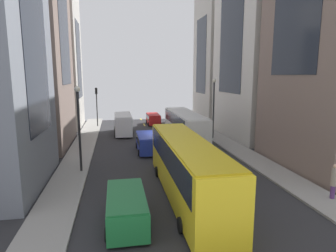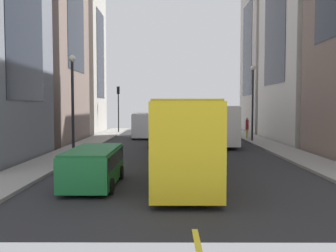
# 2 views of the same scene
# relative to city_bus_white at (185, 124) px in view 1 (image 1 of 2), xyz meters

# --- Properties ---
(ground_plane) EXTENTS (41.89, 41.89, 0.00)m
(ground_plane) POSITION_rel_city_bus_white_xyz_m (3.37, 2.68, -2.01)
(ground_plane) COLOR #28282B
(sidewalk_west) EXTENTS (2.46, 44.00, 0.15)m
(sidewalk_west) POSITION_rel_city_bus_white_xyz_m (-4.34, 2.68, -1.93)
(sidewalk_west) COLOR gray
(sidewalk_west) RESTS_ON ground
(sidewalk_east) EXTENTS (2.46, 44.00, 0.15)m
(sidewalk_east) POSITION_rel_city_bus_white_xyz_m (11.09, 2.68, -1.93)
(sidewalk_east) COLOR gray
(sidewalk_east) RESTS_ON ground
(lane_stripe_0) EXTENTS (0.16, 2.00, 0.01)m
(lane_stripe_0) POSITION_rel_city_bus_white_xyz_m (3.37, -18.32, -2.00)
(lane_stripe_0) COLOR yellow
(lane_stripe_0) RESTS_ON ground
(lane_stripe_1) EXTENTS (0.16, 2.00, 0.01)m
(lane_stripe_1) POSITION_rel_city_bus_white_xyz_m (3.37, -12.32, -2.00)
(lane_stripe_1) COLOR yellow
(lane_stripe_1) RESTS_ON ground
(lane_stripe_2) EXTENTS (0.16, 2.00, 0.01)m
(lane_stripe_2) POSITION_rel_city_bus_white_xyz_m (3.37, -6.32, -2.00)
(lane_stripe_2) COLOR yellow
(lane_stripe_2) RESTS_ON ground
(lane_stripe_3) EXTENTS (0.16, 2.00, 0.01)m
(lane_stripe_3) POSITION_rel_city_bus_white_xyz_m (3.37, -0.32, -2.00)
(lane_stripe_3) COLOR yellow
(lane_stripe_3) RESTS_ON ground
(lane_stripe_4) EXTENTS (0.16, 2.00, 0.01)m
(lane_stripe_4) POSITION_rel_city_bus_white_xyz_m (3.37, 5.68, -2.00)
(lane_stripe_4) COLOR yellow
(lane_stripe_4) RESTS_ON ground
(lane_stripe_5) EXTENTS (0.16, 2.00, 0.01)m
(lane_stripe_5) POSITION_rel_city_bus_white_xyz_m (3.37, 11.68, -2.00)
(lane_stripe_5) COLOR yellow
(lane_stripe_5) RESTS_ON ground
(lane_stripe_6) EXTENTS (0.16, 2.00, 0.01)m
(lane_stripe_6) POSITION_rel_city_bus_white_xyz_m (3.37, 17.68, -2.00)
(lane_stripe_6) COLOR yellow
(lane_stripe_6) RESTS_ON ground
(building_west_0) EXTENTS (8.51, 9.13, 20.81)m
(building_west_0) POSITION_rel_city_bus_white_xyz_m (-9.98, -13.52, 8.40)
(building_west_0) COLOR #B7B2A8
(building_west_0) RESTS_ON ground
(building_west_1) EXTENTS (9.70, 11.95, 23.96)m
(building_west_1) POSITION_rel_city_bus_white_xyz_m (-10.57, -1.78, 9.97)
(building_west_1) COLOR beige
(building_west_1) RESTS_ON ground
(building_east_0) EXTENTS (9.44, 8.26, 19.15)m
(building_east_0) POSITION_rel_city_bus_white_xyz_m (17.19, -12.38, 7.57)
(building_east_0) COLOR #B7B2A8
(building_east_0) RESTS_ON ground
(building_east_1) EXTENTS (7.40, 10.30, 28.94)m
(building_east_1) POSITION_rel_city_bus_white_xyz_m (16.18, -0.84, 12.46)
(building_east_1) COLOR #7A665B
(building_east_1) RESTS_ON ground
(city_bus_white) EXTENTS (2.80, 11.28, 3.35)m
(city_bus_white) POSITION_rel_city_bus_white_xyz_m (0.00, 0.00, 0.00)
(city_bus_white) COLOR silver
(city_bus_white) RESTS_ON ground
(streetcar_yellow) EXTENTS (2.70, 12.81, 3.59)m
(streetcar_yellow) POSITION_rel_city_bus_white_xyz_m (3.49, 14.68, 0.12)
(streetcar_yellow) COLOR yellow
(streetcar_yellow) RESTS_ON ground
(delivery_van_white) EXTENTS (2.25, 6.09, 2.58)m
(delivery_van_white) POSITION_rel_city_bus_white_xyz_m (6.71, -5.69, -0.49)
(delivery_van_white) COLOR white
(delivery_van_white) RESTS_ON ground
(car_green_0) EXTENTS (2.09, 4.56, 1.59)m
(car_green_0) POSITION_rel_city_bus_white_xyz_m (7.22, 17.37, -1.07)
(car_green_0) COLOR #1E7238
(car_green_0) RESTS_ON ground
(car_red_1) EXTENTS (1.94, 4.31, 1.62)m
(car_red_1) POSITION_rel_city_bus_white_xyz_m (1.96, -12.48, -1.05)
(car_red_1) COLOR red
(car_red_1) RESTS_ON ground
(car_blue_2) EXTENTS (1.99, 4.74, 1.73)m
(car_blue_2) POSITION_rel_city_bus_white_xyz_m (4.67, 3.46, -0.99)
(car_blue_2) COLOR #2338AD
(car_blue_2) RESTS_ON ground
(pedestrian_crossing_mid) EXTENTS (0.30, 0.30, 2.01)m
(pedestrian_crossing_mid) POSITION_rel_city_bus_white_xyz_m (-3.77, -3.91, -0.77)
(pedestrian_crossing_mid) COLOR gold
(pedestrian_crossing_mid) RESTS_ON ground
(pedestrian_waiting_curb) EXTENTS (0.35, 0.35, 2.11)m
(pedestrian_waiting_curb) POSITION_rel_city_bus_white_xyz_m (-5.00, 16.77, -0.74)
(pedestrian_waiting_curb) COLOR #593372
(pedestrian_waiting_curb) RESTS_ON ground
(traffic_light_near_corner) EXTENTS (0.32, 0.44, 5.55)m
(traffic_light_near_corner) POSITION_rel_city_bus_white_xyz_m (10.26, -11.77, 2.02)
(traffic_light_near_corner) COLOR black
(traffic_light_near_corner) RESTS_ON ground
(streetlamp_near) EXTENTS (0.44, 0.44, 6.48)m
(streetlamp_near) POSITION_rel_city_bus_white_xyz_m (10.36, 8.76, 2.16)
(streetlamp_near) COLOR black
(streetlamp_near) RESTS_ON ground
(streetlamp_far) EXTENTS (0.44, 0.44, 6.91)m
(streetlamp_far) POSITION_rel_city_bus_white_xyz_m (-3.62, -0.96, 2.38)
(streetlamp_far) COLOR black
(streetlamp_far) RESTS_ON ground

